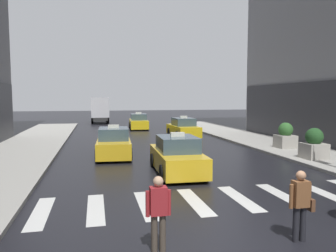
% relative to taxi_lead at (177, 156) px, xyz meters
% --- Properties ---
extents(ground_plane, '(160.00, 160.00, 0.00)m').
position_rel_taxi_lead_xyz_m(ground_plane, '(0.35, -7.01, -0.72)').
color(ground_plane, black).
extents(crosswalk_markings, '(11.30, 2.80, 0.01)m').
position_rel_taxi_lead_xyz_m(crosswalk_markings, '(0.35, -4.01, -0.72)').
color(crosswalk_markings, silver).
rests_on(crosswalk_markings, ground).
extents(taxi_lead, '(2.04, 4.59, 1.80)m').
position_rel_taxi_lead_xyz_m(taxi_lead, '(0.00, 0.00, 0.00)').
color(taxi_lead, gold).
rests_on(taxi_lead, ground).
extents(taxi_second, '(2.12, 4.63, 1.80)m').
position_rel_taxi_lead_xyz_m(taxi_second, '(-2.49, 4.70, 0.00)').
color(taxi_second, gold).
rests_on(taxi_second, ground).
extents(taxi_third, '(2.03, 4.59, 1.80)m').
position_rel_taxi_lead_xyz_m(taxi_third, '(3.75, 12.68, 0.00)').
color(taxi_third, yellow).
rests_on(taxi_third, ground).
extents(taxi_fourth, '(2.12, 4.63, 1.80)m').
position_rel_taxi_lead_xyz_m(taxi_fourth, '(0.99, 20.62, 0.00)').
color(taxi_fourth, yellow).
rests_on(taxi_fourth, ground).
extents(box_truck, '(2.30, 7.55, 3.35)m').
position_rel_taxi_lead_xyz_m(box_truck, '(-2.87, 30.76, 1.13)').
color(box_truck, '#2D2D2D').
rests_on(box_truck, ground).
extents(pedestrian_with_handbag, '(0.60, 0.24, 1.65)m').
position_rel_taxi_lead_xyz_m(pedestrian_with_handbag, '(1.07, -7.30, 0.21)').
color(pedestrian_with_handbag, black).
rests_on(pedestrian_with_handbag, ground).
extents(pedestrian_plain_coat, '(0.55, 0.24, 1.65)m').
position_rel_taxi_lead_xyz_m(pedestrian_plain_coat, '(-2.20, -7.10, 0.21)').
color(pedestrian_plain_coat, '#473D33').
rests_on(pedestrian_plain_coat, ground).
extents(planter_near_corner, '(1.10, 1.10, 1.60)m').
position_rel_taxi_lead_xyz_m(planter_near_corner, '(7.57, 0.95, 0.15)').
color(planter_near_corner, '#A8A399').
rests_on(planter_near_corner, curb_right).
extents(planter_mid_block, '(1.10, 1.10, 1.60)m').
position_rel_taxi_lead_xyz_m(planter_mid_block, '(8.23, 4.58, 0.15)').
color(planter_mid_block, '#A8A399').
rests_on(planter_mid_block, curb_right).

